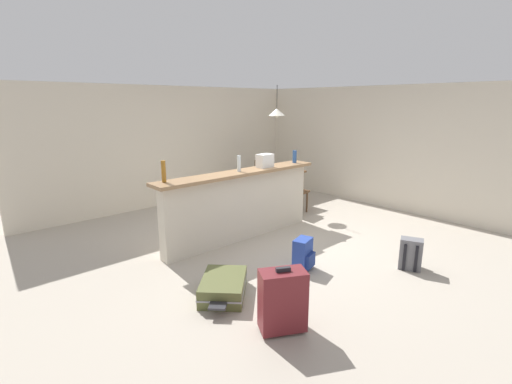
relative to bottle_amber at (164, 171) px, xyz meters
name	(u,v)px	position (x,y,z in m)	size (l,w,h in m)	color
ground_plane	(274,239)	(1.71, -0.41, -1.29)	(13.00, 13.00, 0.05)	#ADA393
wall_back	(176,145)	(1.71, 2.64, -0.01)	(6.60, 0.10, 2.50)	beige
wall_right	(365,146)	(4.76, -0.11, -0.01)	(0.10, 6.00, 2.50)	beige
partition_half_wall	(241,207)	(1.28, -0.08, -0.73)	(2.80, 0.20, 1.06)	beige
bar_countertop	(241,173)	(1.28, -0.08, -0.17)	(2.96, 0.40, 0.05)	#93704C
bottle_amber	(164,171)	(0.00, 0.00, 0.00)	(0.06, 0.06, 0.29)	#9E661E
bottle_clear	(239,164)	(1.25, -0.07, -0.02)	(0.06, 0.06, 0.25)	silver
bottle_blue	(295,157)	(2.52, -0.08, -0.04)	(0.07, 0.07, 0.22)	#284C89
grocery_bag	(265,161)	(1.81, -0.06, -0.04)	(0.26, 0.18, 0.22)	silver
dining_table	(275,176)	(3.10, 0.97, -0.62)	(1.10, 0.80, 0.74)	brown
dining_chair_near_partition	(293,187)	(3.01, 0.38, -0.75)	(0.45, 0.45, 0.93)	#4C331E
dining_chair_far_side	(260,177)	(3.18, 1.55, -0.75)	(0.45, 0.45, 0.93)	#4C331E
pendant_lamp	(277,112)	(3.08, 0.93, 0.71)	(0.34, 0.34, 0.65)	black
suitcase_flat_olive	(223,287)	(-0.04, -1.34, -1.15)	(0.84, 0.84, 0.22)	#51562D
backpack_blue	(303,255)	(1.17, -1.49, -1.06)	(0.32, 0.30, 0.42)	#233D93
backpack_grey	(411,254)	(2.24, -2.44, -1.06)	(0.31, 0.33, 0.42)	slate
suitcase_upright_maroon	(283,300)	(-0.02, -2.25, -0.93)	(0.50, 0.42, 0.67)	maroon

